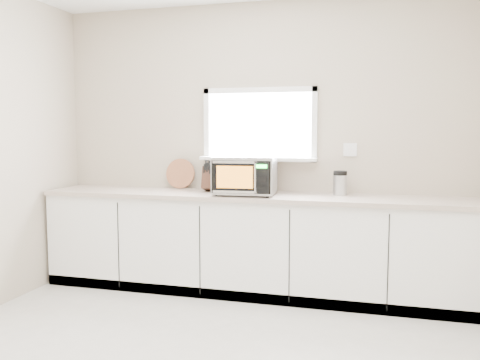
% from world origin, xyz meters
% --- Properties ---
extents(back_wall, '(4.00, 0.17, 2.70)m').
position_xyz_m(back_wall, '(0.00, 2.00, 1.36)').
color(back_wall, '#B6AB90').
rests_on(back_wall, ground).
extents(cabinets, '(3.92, 0.60, 0.88)m').
position_xyz_m(cabinets, '(0.00, 1.70, 0.44)').
color(cabinets, white).
rests_on(cabinets, ground).
extents(countertop, '(3.92, 0.64, 0.04)m').
position_xyz_m(countertop, '(0.00, 1.69, 0.90)').
color(countertop, beige).
rests_on(countertop, cabinets).
extents(microwave, '(0.57, 0.46, 0.35)m').
position_xyz_m(microwave, '(-0.05, 1.62, 1.10)').
color(microwave, black).
rests_on(microwave, countertop).
extents(knife_block, '(0.10, 0.21, 0.29)m').
position_xyz_m(knife_block, '(-0.44, 1.78, 1.05)').
color(knife_block, '#472819').
rests_on(knife_block, countertop).
extents(cutting_board, '(0.30, 0.07, 0.30)m').
position_xyz_m(cutting_board, '(-0.80, 1.94, 1.07)').
color(cutting_board, '#A86441').
rests_on(cutting_board, countertop).
extents(coffee_grinder, '(0.13, 0.13, 0.22)m').
position_xyz_m(coffee_grinder, '(0.78, 1.84, 1.03)').
color(coffee_grinder, '#B1B3B8').
rests_on(coffee_grinder, countertop).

